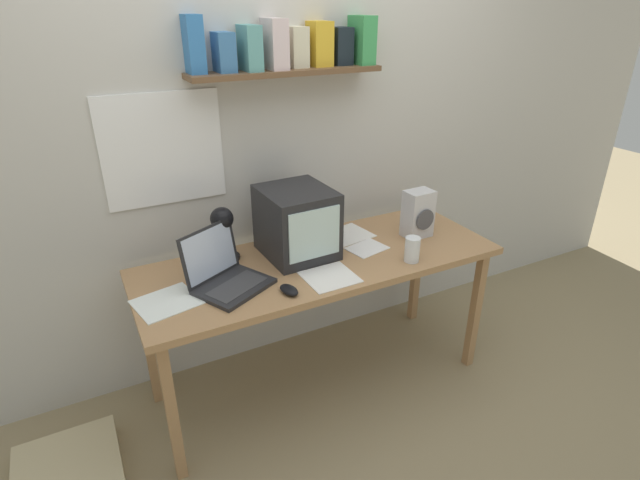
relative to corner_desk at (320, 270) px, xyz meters
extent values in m
plane|color=#94825F|center=(0.00, 0.00, -0.69)|extent=(12.00, 12.00, 0.00)
cube|color=beige|center=(0.00, 0.46, 0.61)|extent=(5.60, 0.06, 2.60)
cube|color=white|center=(-0.60, 0.42, 0.58)|extent=(0.55, 0.01, 0.52)
cube|color=brown|center=(0.00, 0.34, 0.90)|extent=(0.94, 0.18, 0.02)
cube|color=#3172B8|center=(-0.42, 0.37, 1.03)|extent=(0.07, 0.11, 0.24)
cube|color=teal|center=(-0.29, 0.36, 0.99)|extent=(0.08, 0.13, 0.17)
cube|color=#5BA09E|center=(-0.17, 0.35, 1.01)|extent=(0.07, 0.15, 0.19)
cube|color=silver|center=(-0.05, 0.35, 1.02)|extent=(0.08, 0.15, 0.22)
cube|color=beige|center=(0.07, 0.37, 1.00)|extent=(0.08, 0.11, 0.18)
cube|color=gold|center=(0.19, 0.37, 1.01)|extent=(0.10, 0.12, 0.20)
cube|color=black|center=(0.31, 0.37, 1.00)|extent=(0.09, 0.11, 0.17)
cube|color=#3B9B54|center=(0.42, 0.35, 1.02)|extent=(0.08, 0.15, 0.23)
cube|color=#AE8053|center=(0.00, 0.00, 0.05)|extent=(1.77, 0.65, 0.03)
cube|color=#AE8053|center=(-0.82, -0.26, -0.33)|extent=(0.04, 0.05, 0.72)
cube|color=#AE8053|center=(0.82, -0.26, -0.33)|extent=(0.04, 0.05, 0.72)
cube|color=#AE8053|center=(-0.82, 0.26, -0.33)|extent=(0.04, 0.05, 0.72)
cube|color=#AE8053|center=(0.82, 0.26, -0.33)|extent=(0.04, 0.05, 0.72)
cube|color=#232326|center=(-0.07, 0.11, 0.23)|extent=(0.33, 0.36, 0.33)
cube|color=silver|center=(-0.07, -0.07, 0.24)|extent=(0.26, 0.02, 0.24)
cube|color=#232326|center=(-0.46, -0.08, 0.07)|extent=(0.38, 0.35, 0.02)
cube|color=#38383A|center=(-0.45, -0.09, 0.08)|extent=(0.29, 0.23, 0.00)
cube|color=#232326|center=(-0.52, 0.04, 0.20)|extent=(0.29, 0.18, 0.23)
cube|color=silver|center=(-0.52, 0.04, 0.20)|extent=(0.26, 0.16, 0.21)
cylinder|color=black|center=(-0.40, 0.21, 0.07)|extent=(0.13, 0.13, 0.01)
cylinder|color=black|center=(-0.40, 0.21, 0.19)|extent=(0.02, 0.02, 0.22)
sphere|color=black|center=(-0.43, 0.15, 0.30)|extent=(0.11, 0.11, 0.11)
cylinder|color=white|center=(0.38, -0.22, 0.13)|extent=(0.07, 0.07, 0.12)
cylinder|color=#CC3D47|center=(0.38, -0.22, 0.11)|extent=(0.06, 0.06, 0.09)
cube|color=silver|center=(0.58, 0.00, 0.19)|extent=(0.15, 0.11, 0.25)
cylinder|color=#4C4C51|center=(0.58, -0.06, 0.18)|extent=(0.11, 0.01, 0.11)
ellipsoid|color=black|center=(-0.26, -0.22, 0.08)|extent=(0.08, 0.12, 0.03)
cube|color=white|center=(0.24, 0.17, 0.07)|extent=(0.30, 0.25, 0.00)
cube|color=white|center=(-0.75, -0.06, 0.07)|extent=(0.29, 0.27, 0.00)
cube|color=white|center=(0.26, -0.01, 0.07)|extent=(0.22, 0.18, 0.00)
cube|color=white|center=(-0.05, -0.18, 0.07)|extent=(0.23, 0.22, 0.00)
cube|color=tan|center=(-1.26, -0.07, -0.64)|extent=(0.43, 0.43, 0.10)
camera|label=1|loc=(-0.99, -1.91, 1.20)|focal=28.00mm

